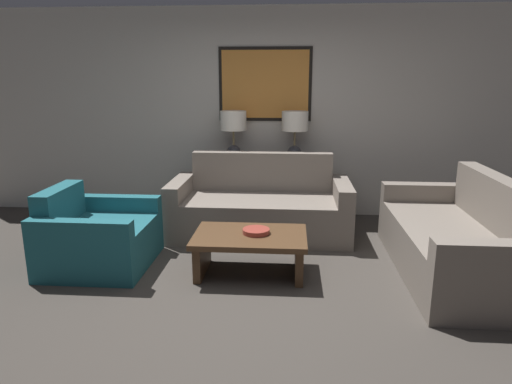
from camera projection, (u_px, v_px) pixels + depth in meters
name	position (u px, v px, depth m)	size (l,w,h in m)	color
ground_plane	(248.00, 295.00, 3.83)	(20.00, 20.00, 0.00)	#3D3833
back_wall	(265.00, 113.00, 5.92)	(8.25, 0.12, 2.65)	beige
console_table	(264.00, 190.00, 5.91)	(1.28, 0.36, 0.75)	#332319
table_lamp_left	(233.00, 127.00, 5.74)	(0.33, 0.33, 0.63)	#333338
table_lamp_right	(295.00, 127.00, 5.68)	(0.33, 0.33, 0.63)	#333338
couch_by_back_wall	(260.00, 208.00, 5.30)	(2.04, 0.93, 0.91)	slate
couch_by_side	(457.00, 242.00, 4.22)	(0.93, 2.04, 0.91)	slate
coffee_table	(250.00, 245.00, 4.21)	(1.03, 0.69, 0.39)	#4C331E
decorative_bowl	(256.00, 231.00, 4.20)	(0.25, 0.25, 0.04)	#93382D
armchair_near_back_wall	(97.00, 238.00, 4.41)	(0.94, 0.99, 0.77)	#1E5B66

